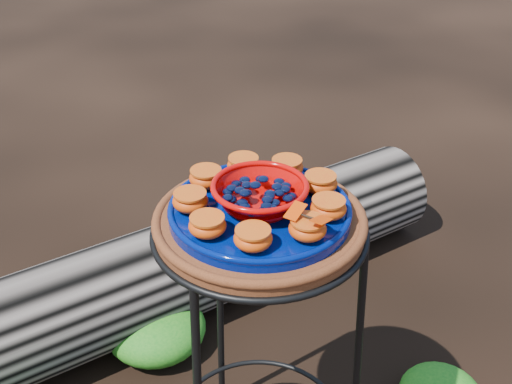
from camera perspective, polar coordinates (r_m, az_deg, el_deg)
name	(u,v)px	position (r m, az deg, el deg)	size (l,w,h in m)	color
plant_stand	(259,365)	(1.41, 0.28, -15.13)	(0.44, 0.44, 0.70)	black
terracotta_saucer	(260,224)	(1.18, 0.33, -2.83)	(0.39, 0.39, 0.03)	#50240F
cobalt_plate	(260,212)	(1.16, 0.33, -1.75)	(0.33, 0.33, 0.02)	#000B4B
red_bowl	(260,196)	(1.14, 0.34, -0.32)	(0.17, 0.17, 0.05)	#C10503
glass_gems	(260,179)	(1.12, 0.35, 1.14)	(0.13, 0.13, 0.02)	black
orange_half_0	(307,229)	(1.07, 4.60, -3.27)	(0.06, 0.06, 0.04)	red
orange_half_1	(328,208)	(1.12, 6.44, -1.44)	(0.06, 0.06, 0.04)	red
orange_half_2	(320,183)	(1.20, 5.73, 0.77)	(0.06, 0.06, 0.04)	red
orange_half_3	(287,167)	(1.24, 2.76, 2.20)	(0.06, 0.06, 0.04)	red
orange_half_4	(243,165)	(1.25, -1.12, 2.38)	(0.06, 0.06, 0.04)	red
orange_half_5	(206,178)	(1.21, -4.46, 1.26)	(0.06, 0.06, 0.04)	red
orange_half_6	(190,201)	(1.14, -5.86, -0.81)	(0.06, 0.06, 0.04)	red
orange_half_7	(207,226)	(1.08, -4.34, -3.01)	(0.06, 0.06, 0.04)	red
orange_half_8	(253,238)	(1.04, -0.27, -4.15)	(0.06, 0.06, 0.04)	red
butterfly	(308,216)	(1.05, 4.66, -2.14)	(0.09, 0.06, 0.02)	#DD3801
driftwood_log	(205,259)	(2.02, -4.55, -5.98)	(1.63, 0.43, 0.30)	black
foliage_back	(156,327)	(1.92, -8.88, -11.74)	(0.29, 0.29, 0.14)	#166D16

